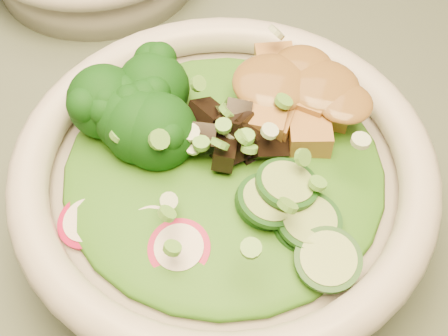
# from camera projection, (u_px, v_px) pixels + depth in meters

# --- Properties ---
(dining_table) EXTENTS (1.20, 0.80, 0.75)m
(dining_table) POSITION_uv_depth(u_px,v_px,m) (435.00, 267.00, 0.59)
(dining_table) COLOR black
(dining_table) RESTS_ON ground
(salad_bowl) EXTENTS (0.30, 0.30, 0.08)m
(salad_bowl) POSITION_uv_depth(u_px,v_px,m) (224.00, 185.00, 0.45)
(salad_bowl) COLOR beige
(salad_bowl) RESTS_ON dining_table
(lettuce_bed) EXTENTS (0.23, 0.23, 0.03)m
(lettuce_bed) POSITION_uv_depth(u_px,v_px,m) (224.00, 167.00, 0.44)
(lettuce_bed) COLOR #1D6715
(lettuce_bed) RESTS_ON salad_bowl
(broccoli_florets) EXTENTS (0.10, 0.09, 0.05)m
(broccoli_florets) POSITION_uv_depth(u_px,v_px,m) (151.00, 101.00, 0.45)
(broccoli_florets) COLOR black
(broccoli_florets) RESTS_ON salad_bowl
(radish_slices) EXTENTS (0.13, 0.06, 0.02)m
(radish_slices) POSITION_uv_depth(u_px,v_px,m) (149.00, 233.00, 0.40)
(radish_slices) COLOR #9E0C36
(radish_slices) RESTS_ON salad_bowl
(cucumber_slices) EXTENTS (0.09, 0.09, 0.04)m
(cucumber_slices) POSITION_uv_depth(u_px,v_px,m) (305.00, 218.00, 0.40)
(cucumber_slices) COLOR #95B565
(cucumber_slices) RESTS_ON salad_bowl
(mushroom_heap) EXTENTS (0.09, 0.09, 0.04)m
(mushroom_heap) POSITION_uv_depth(u_px,v_px,m) (237.00, 142.00, 0.43)
(mushroom_heap) COLOR black
(mushroom_heap) RESTS_ON salad_bowl
(tofu_cubes) EXTENTS (0.11, 0.08, 0.04)m
(tofu_cubes) POSITION_uv_depth(u_px,v_px,m) (291.00, 101.00, 0.45)
(tofu_cubes) COLOR #A76737
(tofu_cubes) RESTS_ON salad_bowl
(peanut_sauce) EXTENTS (0.08, 0.06, 0.02)m
(peanut_sauce) POSITION_uv_depth(u_px,v_px,m) (293.00, 87.00, 0.44)
(peanut_sauce) COLOR brown
(peanut_sauce) RESTS_ON tofu_cubes
(scallion_garnish) EXTENTS (0.21, 0.21, 0.03)m
(scallion_garnish) POSITION_uv_depth(u_px,v_px,m) (224.00, 143.00, 0.41)
(scallion_garnish) COLOR #5A9F38
(scallion_garnish) RESTS_ON salad_bowl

